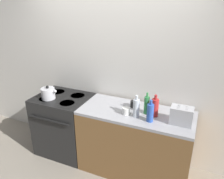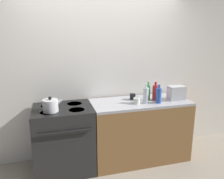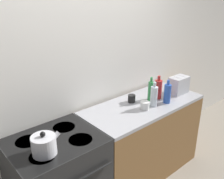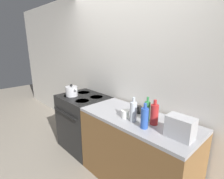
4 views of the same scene
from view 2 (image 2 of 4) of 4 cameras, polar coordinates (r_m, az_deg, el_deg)
name	(u,v)px [view 2 (image 2 of 4)]	position (r m, az deg, el deg)	size (l,w,h in m)	color
ground_plane	(113,174)	(3.23, 0.14, -21.32)	(12.00, 12.00, 0.00)	gray
wall_back	(100,73)	(3.36, -3.12, 4.31)	(8.00, 0.05, 2.60)	silver
stove	(64,138)	(3.18, -12.44, -12.32)	(0.79, 0.69, 0.92)	black
counter_block	(139,130)	(3.41, 7.17, -10.43)	(1.45, 0.64, 0.92)	brown
kettle	(51,105)	(2.87, -15.73, -4.03)	(0.24, 0.19, 0.20)	silver
toaster	(176,93)	(3.41, 16.47, -0.82)	(0.25, 0.15, 0.21)	#BCBCC1
bottle_clear	(146,95)	(3.13, 8.79, -1.47)	(0.08, 0.08, 0.28)	silver
bottle_blue	(159,95)	(3.17, 12.10, -1.49)	(0.08, 0.08, 0.27)	#2D56B7
bottle_green	(148,93)	(3.28, 9.38, -0.80)	(0.07, 0.07, 0.28)	#338C47
bottle_red	(155,92)	(3.31, 11.23, -0.77)	(0.09, 0.09, 0.28)	#B72828
cup_white	(137,101)	(3.11, 6.46, -2.92)	(0.10, 0.10, 0.09)	white
cup_black	(133,96)	(3.31, 5.42, -1.83)	(0.08, 0.08, 0.09)	black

